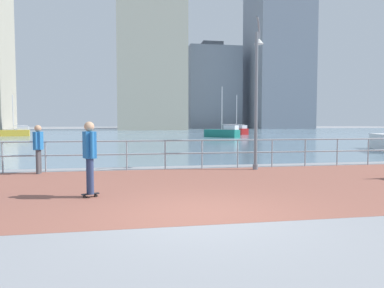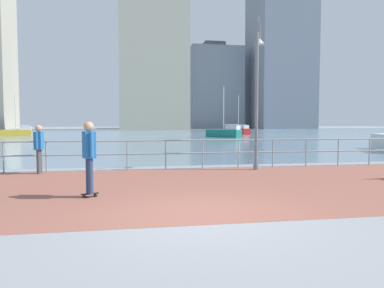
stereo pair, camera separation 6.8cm
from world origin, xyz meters
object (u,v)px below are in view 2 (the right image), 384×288
sailboat_gray (239,131)px  bystander (39,145)px  lamppost (257,86)px  sailboat_white (17,132)px  sailboat_yellow (225,132)px  skateboarder (89,152)px

sailboat_gray → bystander: bearing=-116.5°
lamppost → sailboat_white: size_ratio=1.07×
sailboat_gray → sailboat_white: sailboat_gray is taller
bystander → sailboat_yellow: size_ratio=0.28×
skateboarder → sailboat_gray: (16.71, 41.99, -0.52)m
bystander → sailboat_gray: bearing=63.5°
lamppost → bystander: lamppost is taller
lamppost → skateboarder: bearing=-143.3°
lamppost → sailboat_gray: (11.10, 37.80, -2.56)m
lamppost → sailboat_white: lamppost is taller
bystander → sailboat_white: 37.86m
lamppost → skateboarder: lamppost is taller
sailboat_gray → sailboat_white: (-30.00, -1.52, -0.05)m
sailboat_gray → lamppost: bearing=-106.4°
skateboarder → bystander: bearing=116.2°
bystander → lamppost: bearing=-0.8°
lamppost → skateboarder: (-5.61, -4.19, -2.04)m
sailboat_white → lamppost: bearing=-62.5°
bystander → sailboat_white: (-11.18, 36.17, -0.47)m
skateboarder → lamppost: bearing=36.7°
sailboat_gray → sailboat_yellow: sailboat_yellow is taller
skateboarder → sailboat_yellow: sailboat_yellow is taller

